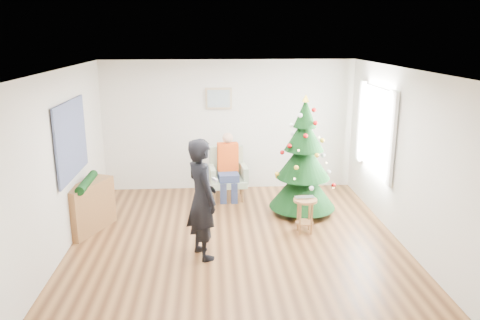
{
  "coord_description": "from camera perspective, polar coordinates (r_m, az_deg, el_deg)",
  "views": [
    {
      "loc": [
        -0.37,
        -6.7,
        3.09
      ],
      "look_at": [
        0.1,
        0.6,
        1.1
      ],
      "focal_mm": 35.0,
      "sensor_mm": 36.0,
      "label": 1
    }
  ],
  "objects": [
    {
      "name": "tapestry",
      "position": [
        7.47,
        -19.86,
        2.4
      ],
      "size": [
        0.03,
        1.5,
        1.15
      ],
      "primitive_type": "cube",
      "color": "black",
      "rests_on": "wall_left"
    },
    {
      "name": "garland",
      "position": [
        7.76,
        -18.16,
        -2.59
      ],
      "size": [
        0.14,
        0.9,
        0.14
      ],
      "primitive_type": "cylinder",
      "rotation": [
        1.57,
        0.0,
        0.0
      ],
      "color": "black",
      "rests_on": "console"
    },
    {
      "name": "wall_front",
      "position": [
        4.58,
        1.27,
        -7.79
      ],
      "size": [
        5.0,
        0.0,
        5.0
      ],
      "primitive_type": "plane",
      "rotation": [
        -1.57,
        0.0,
        0.0
      ],
      "color": "silver",
      "rests_on": "floor"
    },
    {
      "name": "curtains",
      "position": [
        8.35,
        16.08,
        3.64
      ],
      "size": [
        0.05,
        1.75,
        1.5
      ],
      "color": "white",
      "rests_on": "wall_right"
    },
    {
      "name": "window_panel",
      "position": [
        8.36,
        16.27,
        3.64
      ],
      "size": [
        0.04,
        1.3,
        1.4
      ],
      "primitive_type": "cube",
      "color": "white",
      "rests_on": "wall_right"
    },
    {
      "name": "seated_person",
      "position": [
        8.9,
        -1.46,
        -0.72
      ],
      "size": [
        0.41,
        0.58,
        1.27
      ],
      "rotation": [
        0.0,
        0.0,
        0.09
      ],
      "color": "navy",
      "rests_on": "armchair"
    },
    {
      "name": "ceiling",
      "position": [
        6.73,
        -0.53,
        11.04
      ],
      "size": [
        5.0,
        5.0,
        0.0
      ],
      "primitive_type": "plane",
      "rotation": [
        3.14,
        0.0,
        0.0
      ],
      "color": "white",
      "rests_on": "wall_back"
    },
    {
      "name": "christmas_tree",
      "position": [
        8.18,
        7.74,
        -0.12
      ],
      "size": [
        1.16,
        1.16,
        2.1
      ],
      "rotation": [
        0.0,
        0.0,
        0.23
      ],
      "color": "#3F2816",
      "rests_on": "floor"
    },
    {
      "name": "standing_man",
      "position": [
        6.54,
        -4.67,
        -4.75
      ],
      "size": [
        0.64,
        0.74,
        1.73
      ],
      "primitive_type": "imported",
      "rotation": [
        0.0,
        0.0,
        2.0
      ],
      "color": "black",
      "rests_on": "floor"
    },
    {
      "name": "console",
      "position": [
        7.89,
        -17.91,
        -5.5
      ],
      "size": [
        0.67,
        1.04,
        0.8
      ],
      "primitive_type": "cube",
      "rotation": [
        0.0,
        0.0,
        -0.41
      ],
      "color": "brown",
      "rests_on": "floor"
    },
    {
      "name": "laptop",
      "position": [
        7.46,
        7.98,
        -4.65
      ],
      "size": [
        0.33,
        0.22,
        0.02
      ],
      "primitive_type": "imported",
      "rotation": [
        0.0,
        0.0,
        0.09
      ],
      "color": "silver",
      "rests_on": "stool"
    },
    {
      "name": "stool",
      "position": [
        7.56,
        7.9,
        -6.7
      ],
      "size": [
        0.38,
        0.38,
        0.56
      ],
      "rotation": [
        0.0,
        0.0,
        -0.26
      ],
      "color": "brown",
      "rests_on": "floor"
    },
    {
      "name": "wall_back",
      "position": [
        9.38,
        -1.36,
        4.21
      ],
      "size": [
        5.0,
        0.0,
        5.0
      ],
      "primitive_type": "plane",
      "rotation": [
        1.57,
        0.0,
        0.0
      ],
      "color": "silver",
      "rests_on": "floor"
    },
    {
      "name": "armchair",
      "position": [
        9.03,
        -1.5,
        -2.43
      ],
      "size": [
        0.75,
        0.69,
        0.97
      ],
      "rotation": [
        0.0,
        0.0,
        0.09
      ],
      "color": "#98AB8A",
      "rests_on": "floor"
    },
    {
      "name": "framed_picture",
      "position": [
        9.25,
        -2.62,
        7.5
      ],
      "size": [
        0.52,
        0.05,
        0.42
      ],
      "color": "tan",
      "rests_on": "wall_back"
    },
    {
      "name": "game_controller",
      "position": [
        6.42,
        -3.09,
        -2.4
      ],
      "size": [
        0.09,
        0.13,
        0.04
      ],
      "primitive_type": "cube",
      "rotation": [
        0.0,
        0.0,
        0.43
      ],
      "color": "white",
      "rests_on": "standing_man"
    },
    {
      "name": "wall_right",
      "position": [
        7.51,
        18.91,
        0.58
      ],
      "size": [
        0.0,
        5.0,
        5.0
      ],
      "primitive_type": "plane",
      "rotation": [
        1.57,
        0.0,
        -1.57
      ],
      "color": "silver",
      "rests_on": "floor"
    },
    {
      "name": "wall_left",
      "position": [
        7.26,
        -20.62,
        -0.07
      ],
      "size": [
        0.0,
        5.0,
        5.0
      ],
      "primitive_type": "plane",
      "rotation": [
        1.57,
        0.0,
        1.57
      ],
      "color": "silver",
      "rests_on": "floor"
    },
    {
      "name": "floor",
      "position": [
        7.39,
        -0.48,
        -9.5
      ],
      "size": [
        5.0,
        5.0,
        0.0
      ],
      "primitive_type": "plane",
      "color": "brown",
      "rests_on": "ground"
    }
  ]
}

